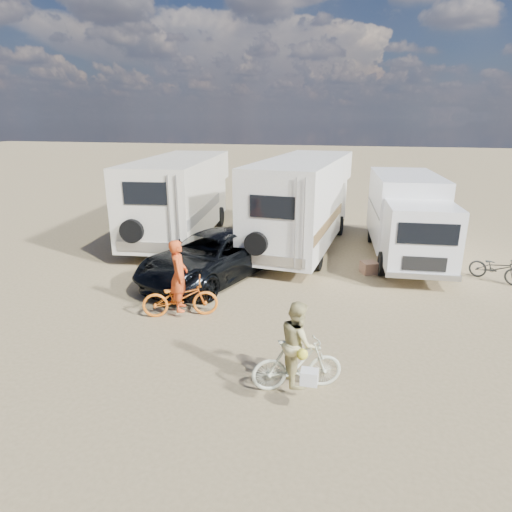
% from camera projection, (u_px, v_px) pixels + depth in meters
% --- Properties ---
extents(ground, '(140.00, 140.00, 0.00)m').
position_uv_depth(ground, '(256.00, 326.00, 10.42)').
color(ground, '#9C855D').
rests_on(ground, ground).
extents(rv_main, '(3.22, 8.01, 3.37)m').
position_uv_depth(rv_main, '(302.00, 204.00, 16.15)').
color(rv_main, white).
rests_on(rv_main, ground).
extents(rv_left, '(3.47, 7.91, 3.26)m').
position_uv_depth(rv_left, '(180.00, 199.00, 17.42)').
color(rv_left, beige).
rests_on(rv_left, ground).
extents(box_truck, '(2.59, 6.57, 2.85)m').
position_uv_depth(box_truck, '(407.00, 219.00, 14.96)').
color(box_truck, white).
rests_on(box_truck, ground).
extents(dark_suv, '(4.03, 5.67, 1.44)m').
position_uv_depth(dark_suv, '(212.00, 257.00, 13.25)').
color(dark_suv, black).
rests_on(dark_suv, ground).
extents(bike_man, '(1.99, 1.27, 0.99)m').
position_uv_depth(bike_man, '(180.00, 298.00, 10.80)').
color(bike_man, orange).
rests_on(bike_man, ground).
extents(bike_woman, '(1.74, 1.05, 1.01)m').
position_uv_depth(bike_woman, '(297.00, 364.00, 7.86)').
color(bike_woman, beige).
rests_on(bike_woman, ground).
extents(rider_man, '(0.64, 0.77, 1.81)m').
position_uv_depth(rider_man, '(179.00, 282.00, 10.67)').
color(rider_man, '#D2481B').
rests_on(rider_man, ground).
extents(rider_woman, '(0.82, 0.92, 1.56)m').
position_uv_depth(rider_woman, '(297.00, 351.00, 7.77)').
color(rider_woman, '#C7BC7B').
rests_on(rider_woman, ground).
extents(bike_parked, '(1.61, 1.31, 0.82)m').
position_uv_depth(bike_parked, '(496.00, 268.00, 13.14)').
color(bike_parked, '#252725').
rests_on(bike_parked, ground).
extents(cooler, '(0.55, 0.45, 0.39)m').
position_uv_depth(cooler, '(195.00, 285.00, 12.44)').
color(cooler, teal).
rests_on(cooler, ground).
extents(crate, '(0.63, 0.63, 0.38)m').
position_uv_depth(crate, '(369.00, 268.00, 13.87)').
color(crate, '#966C52').
rests_on(crate, ground).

